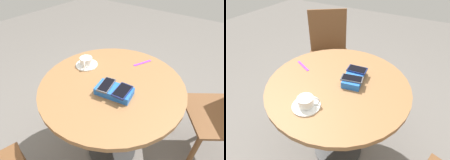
% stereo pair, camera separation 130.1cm
% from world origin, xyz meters
% --- Properties ---
extents(ground_plane, '(8.00, 8.00, 0.00)m').
position_xyz_m(ground_plane, '(0.00, 0.00, 0.00)').
color(ground_plane, slate).
extents(round_table, '(0.91, 0.91, 0.75)m').
position_xyz_m(round_table, '(0.00, 0.00, 0.61)').
color(round_table, '#2D2D2D').
rests_on(round_table, ground_plane).
extents(phone_box, '(0.23, 0.15, 0.04)m').
position_xyz_m(phone_box, '(-0.07, 0.08, 0.77)').
color(phone_box, blue).
rests_on(phone_box, round_table).
extents(phone_navy, '(0.09, 0.13, 0.01)m').
position_xyz_m(phone_navy, '(-0.13, 0.07, 0.79)').
color(phone_navy, navy).
rests_on(phone_navy, phone_box).
extents(phone_gray, '(0.09, 0.14, 0.01)m').
position_xyz_m(phone_gray, '(-0.02, 0.09, 0.79)').
color(phone_gray, '#515156').
rests_on(phone_gray, phone_box).
extents(saucer, '(0.16, 0.16, 0.01)m').
position_xyz_m(saucer, '(0.27, -0.05, 0.75)').
color(saucer, white).
rests_on(saucer, round_table).
extents(coffee_cup, '(0.09, 0.11, 0.06)m').
position_xyz_m(coffee_cup, '(0.26, -0.05, 0.78)').
color(coffee_cup, white).
rests_on(coffee_cup, saucer).
extents(lanyard_strap, '(0.08, 0.14, 0.00)m').
position_xyz_m(lanyard_strap, '(-0.04, -0.32, 0.75)').
color(lanyard_strap, purple).
rests_on(lanyard_strap, round_table).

